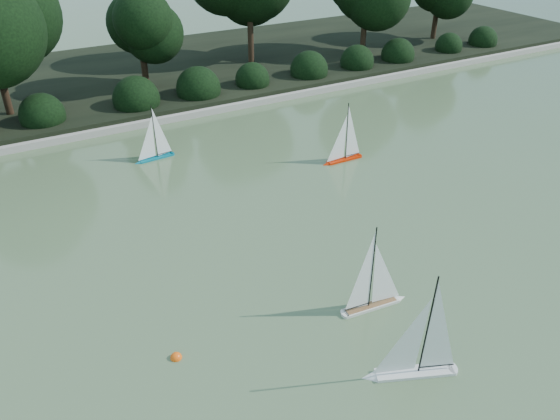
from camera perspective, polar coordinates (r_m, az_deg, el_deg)
name	(u,v)px	position (r m, az deg, el deg)	size (l,w,h in m)	color
ground	(315,327)	(8.43, 3.63, -12.12)	(80.00, 80.00, 0.00)	#445734
pond_coping	(139,123)	(15.58, -14.53, 8.74)	(40.00, 0.35, 0.18)	gray
far_bank	(103,81)	(19.26, -18.03, 12.67)	(40.00, 8.00, 0.30)	black
tree_line	(144,6)	(17.46, -14.02, 19.96)	(26.31, 3.93, 4.39)	black
shrub_hedge	(128,101)	(16.28, -15.62, 10.92)	(29.10, 1.10, 1.10)	black
sailboat_white_a	(409,359)	(7.76, 13.37, -14.92)	(1.30, 0.69, 1.84)	silver
sailboat_white_b	(377,294)	(8.75, 10.09, -8.59)	(1.18, 0.30, 1.61)	silver
sailboat_orange	(342,152)	(13.15, 6.45, 6.05)	(1.11, 0.19, 1.52)	red
sailboat_teal	(152,151)	(13.51, -13.19, 6.02)	(1.04, 0.25, 1.41)	#06697E
race_buoy	(176,358)	(8.11, -10.79, -14.93)	(0.17, 0.17, 0.17)	#FF580D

